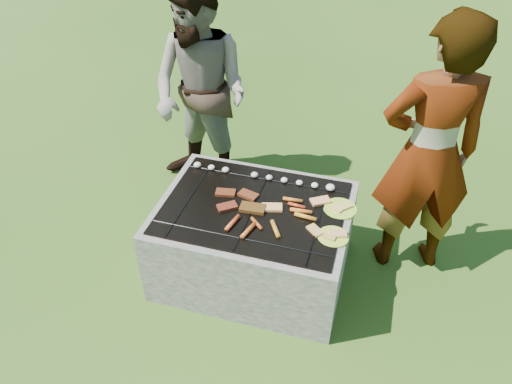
% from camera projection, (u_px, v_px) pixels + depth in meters
% --- Properties ---
extents(lawn, '(60.00, 60.00, 0.00)m').
position_uv_depth(lawn, '(254.00, 269.00, 3.74)').
color(lawn, '#234210').
rests_on(lawn, ground).
extents(fire_pit, '(1.30, 1.00, 0.62)m').
position_uv_depth(fire_pit, '(254.00, 242.00, 3.57)').
color(fire_pit, '#9D978B').
rests_on(fire_pit, ground).
extents(mushrooms, '(1.06, 0.06, 0.04)m').
position_uv_depth(mushrooms, '(267.00, 177.00, 3.60)').
color(mushrooms, beige).
rests_on(mushrooms, fire_pit).
extents(pork_slabs, '(0.39, 0.29, 0.02)m').
position_uv_depth(pork_slabs, '(241.00, 202.00, 3.39)').
color(pork_slabs, brown).
rests_on(pork_slabs, fire_pit).
extents(sausages, '(0.55, 0.47, 0.03)m').
position_uv_depth(sausages, '(274.00, 219.00, 3.25)').
color(sausages, orange).
rests_on(sausages, fire_pit).
extents(bread_on_grate, '(0.46, 0.43, 0.02)m').
position_uv_depth(bread_on_grate, '(299.00, 209.00, 3.33)').
color(bread_on_grate, '#EDC679').
rests_on(bread_on_grate, fire_pit).
extents(plate_far, '(0.24, 0.24, 0.03)m').
position_uv_depth(plate_far, '(340.00, 209.00, 3.35)').
color(plate_far, '#FFFA3C').
rests_on(plate_far, fire_pit).
extents(plate_near, '(0.23, 0.23, 0.03)m').
position_uv_depth(plate_near, '(334.00, 236.00, 3.14)').
color(plate_near, '#FBF83C').
rests_on(plate_near, fire_pit).
extents(cook, '(0.80, 0.65, 1.90)m').
position_uv_depth(cook, '(428.00, 154.00, 3.25)').
color(cook, '#A89F8C').
rests_on(cook, ground).
extents(bystander, '(1.05, 0.93, 1.82)m').
position_uv_depth(bystander, '(201.00, 94.00, 4.02)').
color(bystander, gray).
rests_on(bystander, ground).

